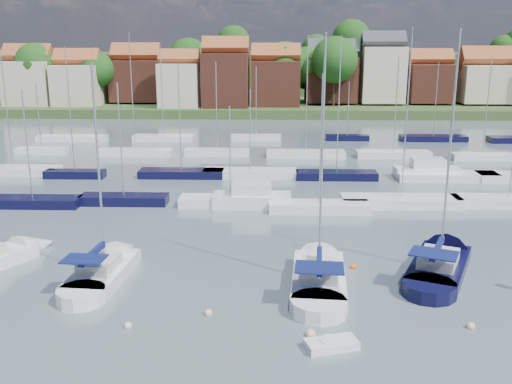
{
  "coord_description": "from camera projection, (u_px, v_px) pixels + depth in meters",
  "views": [
    {
      "loc": [
        -3.4,
        -29.58,
        14.17
      ],
      "look_at": [
        -4.76,
        14.0,
        2.92
      ],
      "focal_mm": 40.0,
      "sensor_mm": 36.0,
      "label": 1
    }
  ],
  "objects": [
    {
      "name": "far_shore_town",
      "position": [
        294.0,
        80.0,
        159.24
      ],
      "size": [
        212.46,
        90.0,
        22.27
      ],
      "color": "#384824",
      "rests_on": "ground"
    },
    {
      "name": "sailboat_centre",
      "position": [
        319.0,
        271.0,
        36.0
      ],
      "size": [
        4.05,
        12.15,
        16.21
      ],
      "rotation": [
        0.0,
        0.0,
        1.49
      ],
      "color": "white",
      "rests_on": "ground"
    },
    {
      "name": "marina_field",
      "position": [
        319.0,
        168.0,
        65.91
      ],
      "size": [
        79.62,
        41.41,
        15.93
      ],
      "color": "white",
      "rests_on": "ground"
    },
    {
      "name": "buoy_b",
      "position": [
        128.0,
        328.0,
        29.47
      ],
      "size": [
        0.44,
        0.44,
        0.44
      ],
      "primitive_type": "sphere",
      "color": "beige",
      "rests_on": "ground"
    },
    {
      "name": "ground",
      "position": [
        301.0,
        163.0,
        70.77
      ],
      "size": [
        260.0,
        260.0,
        0.0
      ],
      "primitive_type": "plane",
      "color": "#4B5B65",
      "rests_on": "ground"
    },
    {
      "name": "sailboat_navy",
      "position": [
        442.0,
        261.0,
        37.68
      ],
      "size": [
        7.7,
        12.13,
        16.44
      ],
      "rotation": [
        0.0,
        0.0,
        1.15
      ],
      "color": "black",
      "rests_on": "ground"
    },
    {
      "name": "buoy_d",
      "position": [
        310.0,
        336.0,
        28.62
      ],
      "size": [
        0.52,
        0.52,
        0.52
      ],
      "primitive_type": "sphere",
      "color": "beige",
      "rests_on": "ground"
    },
    {
      "name": "tender",
      "position": [
        331.0,
        344.0,
        27.41
      ],
      "size": [
        2.74,
        1.86,
        0.54
      ],
      "rotation": [
        0.0,
        0.0,
        0.3
      ],
      "color": "white",
      "rests_on": "ground"
    },
    {
      "name": "sailboat_far",
      "position": [
        2.0,
        258.0,
        38.23
      ],
      "size": [
        6.84,
        9.62,
        12.79
      ],
      "rotation": [
        0.0,
        0.0,
        1.07
      ],
      "color": "white",
      "rests_on": "ground"
    },
    {
      "name": "buoy_f",
      "position": [
        471.0,
        328.0,
        29.41
      ],
      "size": [
        0.45,
        0.45,
        0.45
      ],
      "primitive_type": "sphere",
      "color": "beige",
      "rests_on": "ground"
    },
    {
      "name": "buoy_c",
      "position": [
        208.0,
        315.0,
        30.86
      ],
      "size": [
        0.45,
        0.45,
        0.45
      ],
      "primitive_type": "sphere",
      "color": "beige",
      "rests_on": "ground"
    },
    {
      "name": "buoy_e",
      "position": [
        354.0,
        268.0,
        37.3
      ],
      "size": [
        0.47,
        0.47,
        0.47
      ],
      "primitive_type": "sphere",
      "color": "#D85914",
      "rests_on": "ground"
    },
    {
      "name": "sailboat_left",
      "position": [
        110.0,
        267.0,
        36.58
      ],
      "size": [
        3.61,
        10.71,
        14.35
      ],
      "rotation": [
        0.0,
        0.0,
        1.49
      ],
      "color": "white",
      "rests_on": "ground"
    }
  ]
}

